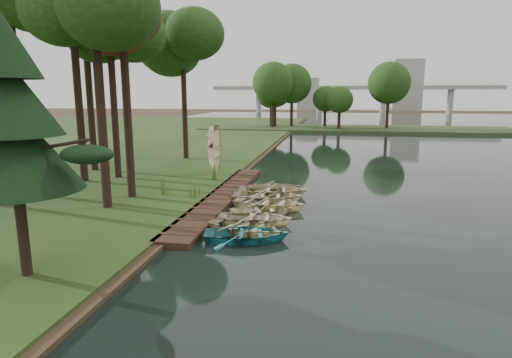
% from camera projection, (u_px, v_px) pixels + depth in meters
% --- Properties ---
extents(ground, '(300.00, 300.00, 0.00)m').
position_uv_depth(ground, '(251.00, 201.00, 23.39)').
color(ground, '#3D2F1D').
extents(boardwalk, '(1.60, 16.00, 0.30)m').
position_uv_depth(boardwalk, '(223.00, 197.00, 23.63)').
color(boardwalk, '#382215').
rests_on(boardwalk, ground).
extents(peninsula, '(50.00, 14.00, 0.45)m').
position_uv_depth(peninsula, '(355.00, 129.00, 70.29)').
color(peninsula, '#31431E').
rests_on(peninsula, ground).
extents(far_trees, '(45.60, 5.60, 8.80)m').
position_uv_depth(far_trees, '(336.00, 90.00, 69.66)').
color(far_trees, black).
rests_on(far_trees, peninsula).
extents(bridge, '(95.90, 4.00, 8.60)m').
position_uv_depth(bridge, '(359.00, 91.00, 135.87)').
color(bridge, '#A5A5A0').
rests_on(bridge, ground).
extents(building_a, '(10.00, 8.00, 18.00)m').
position_uv_depth(building_a, '(407.00, 86.00, 151.81)').
color(building_a, '#A5A5A0').
rests_on(building_a, ground).
extents(building_b, '(8.00, 8.00, 12.00)m').
position_uv_depth(building_b, '(308.00, 94.00, 163.19)').
color(building_b, '#A5A5A0').
rests_on(building_b, ground).
extents(rowboat_0, '(3.76, 2.99, 0.70)m').
position_uv_depth(rowboat_0, '(246.00, 232.00, 16.75)').
color(rowboat_0, teal).
rests_on(rowboat_0, water).
extents(rowboat_1, '(3.98, 3.43, 0.69)m').
position_uv_depth(rowboat_1, '(245.00, 225.00, 17.71)').
color(rowboat_1, beige).
rests_on(rowboat_1, water).
extents(rowboat_2, '(3.46, 2.56, 0.69)m').
position_uv_depth(rowboat_2, '(255.00, 217.00, 18.95)').
color(rowboat_2, beige).
rests_on(rowboat_2, water).
extents(rowboat_3, '(3.69, 3.22, 0.64)m').
position_uv_depth(rowboat_3, '(262.00, 209.00, 20.35)').
color(rowboat_3, beige).
rests_on(rowboat_3, water).
extents(rowboat_4, '(4.05, 3.19, 0.76)m').
position_uv_depth(rowboat_4, '(270.00, 201.00, 21.51)').
color(rowboat_4, beige).
rests_on(rowboat_4, water).
extents(rowboat_5, '(3.95, 2.95, 0.78)m').
position_uv_depth(rowboat_5, '(267.00, 195.00, 22.89)').
color(rowboat_5, beige).
rests_on(rowboat_5, water).
extents(rowboat_6, '(4.16, 3.16, 0.81)m').
position_uv_depth(rowboat_6, '(272.00, 189.00, 24.18)').
color(rowboat_6, beige).
rests_on(rowboat_6, water).
extents(rowboat_7, '(3.70, 3.09, 0.66)m').
position_uv_depth(rowboat_7, '(275.00, 186.00, 25.40)').
color(rowboat_7, beige).
rests_on(rowboat_7, water).
extents(stored_rowboat, '(3.63, 2.77, 0.70)m').
position_uv_depth(stored_rowboat, '(216.00, 169.00, 29.82)').
color(stored_rowboat, beige).
rests_on(stored_rowboat, bank).
extents(tree_2, '(3.53, 3.53, 10.76)m').
position_uv_depth(tree_2, '(122.00, 20.00, 21.36)').
color(tree_2, black).
rests_on(tree_2, bank).
extents(tree_4, '(4.06, 4.06, 11.38)m').
position_uv_depth(tree_4, '(109.00, 28.00, 26.75)').
color(tree_4, black).
rests_on(tree_4, bank).
extents(tree_5, '(5.73, 5.73, 14.13)m').
position_uv_depth(tree_5, '(83.00, 3.00, 29.21)').
color(tree_5, black).
rests_on(tree_5, bank).
extents(tree_6, '(5.24, 5.24, 12.17)m').
position_uv_depth(tree_6, '(182.00, 40.00, 35.29)').
color(tree_6, black).
rests_on(tree_6, bank).
extents(pine_tree, '(3.80, 3.80, 7.74)m').
position_uv_depth(pine_tree, '(10.00, 120.00, 12.17)').
color(pine_tree, black).
rests_on(pine_tree, bank).
extents(reeds_0, '(0.60, 0.60, 0.89)m').
position_uv_depth(reeds_0, '(194.00, 189.00, 22.97)').
color(reeds_0, '#3F661E').
rests_on(reeds_0, bank).
extents(reeds_1, '(0.60, 0.60, 0.90)m').
position_uv_depth(reeds_1, '(165.00, 186.00, 23.52)').
color(reeds_1, '#3F661E').
rests_on(reeds_1, bank).
extents(reeds_2, '(0.60, 0.60, 0.94)m').
position_uv_depth(reeds_2, '(216.00, 172.00, 27.80)').
color(reeds_2, '#3F661E').
rests_on(reeds_2, bank).
extents(reeds_3, '(0.60, 0.60, 1.08)m').
position_uv_depth(reeds_3, '(217.00, 161.00, 31.92)').
color(reeds_3, '#3F661E').
rests_on(reeds_3, bank).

